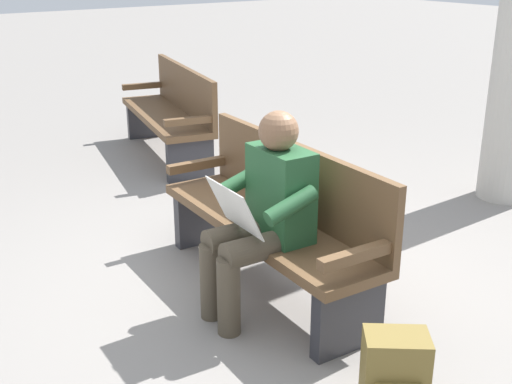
{
  "coord_description": "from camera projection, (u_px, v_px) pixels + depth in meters",
  "views": [
    {
      "loc": [
        -2.92,
        2.15,
        1.98
      ],
      "look_at": [
        -0.12,
        0.15,
        0.7
      ],
      "focal_mm": 45.84,
      "sensor_mm": 36.0,
      "label": 1
    }
  ],
  "objects": [
    {
      "name": "bench_near",
      "position": [
        275.0,
        217.0,
        3.96
      ],
      "size": [
        1.82,
        0.58,
        0.9
      ],
      "rotation": [
        0.0,
        0.0,
        -0.06
      ],
      "color": "brown",
      "rests_on": "ground"
    },
    {
      "name": "ground_plane",
      "position": [
        265.0,
        287.0,
        4.09
      ],
      "size": [
        40.0,
        40.0,
        0.0
      ],
      "primitive_type": "plane",
      "color": "gray"
    },
    {
      "name": "person_seated",
      "position": [
        264.0,
        211.0,
        3.6
      ],
      "size": [
        0.59,
        0.59,
        1.18
      ],
      "rotation": [
        0.0,
        0.0,
        -0.06
      ],
      "color": "#23512D",
      "rests_on": "ground"
    },
    {
      "name": "backpack",
      "position": [
        395.0,
        376.0,
        2.91
      ],
      "size": [
        0.34,
        0.35,
        0.4
      ],
      "rotation": [
        0.0,
        0.0,
        0.91
      ],
      "color": "brown",
      "rests_on": "ground"
    },
    {
      "name": "bench_far",
      "position": [
        172.0,
        112.0,
        6.54
      ],
      "size": [
        1.86,
        0.86,
        0.9
      ],
      "rotation": [
        0.0,
        0.0,
        -0.22
      ],
      "color": "brown",
      "rests_on": "ground"
    }
  ]
}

